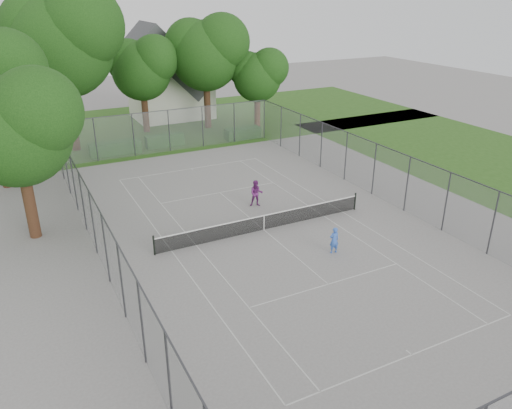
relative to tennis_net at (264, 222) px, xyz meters
name	(u,v)px	position (x,y,z in m)	size (l,w,h in m)	color
ground	(264,230)	(0.00, 0.00, -0.51)	(120.00, 120.00, 0.00)	slate
grass_far	(142,127)	(0.00, 26.00, -0.51)	(60.00, 20.00, 0.00)	#264E16
court_markings	(264,230)	(0.00, 0.00, -0.50)	(11.03, 23.83, 0.01)	beige
tennis_net	(264,222)	(0.00, 0.00, 0.00)	(12.87, 0.10, 1.10)	black
perimeter_fence	(264,201)	(0.00, 0.00, 1.30)	(18.08, 34.08, 3.52)	#38383D
tree_far_left	(62,38)	(-6.91, 20.92, 8.63)	(9.25, 8.45, 13.30)	#3C2215
tree_far_midleft	(142,66)	(0.05, 24.08, 5.66)	(6.25, 5.70, 8.98)	#3C2215
tree_far_midright	(207,50)	(5.92, 22.80, 6.89)	(7.49, 6.84, 10.77)	#3C2215
tree_far_right	(258,73)	(10.24, 20.61, 4.75)	(5.33, 4.87, 7.66)	#3C2215
tree_side_front	(16,124)	(-11.58, 5.00, 5.88)	(6.47, 5.91, 9.30)	#3C2215
hedge_left	(115,148)	(-4.33, 18.29, 0.01)	(4.16, 1.25, 1.04)	#1F4D18
hedge_mid	(165,140)	(0.03, 18.59, 0.01)	(3.32, 0.95, 1.04)	#1F4D18
hedge_right	(243,133)	(7.17, 17.74, -0.02)	(3.26, 1.20, 0.98)	#1F4D18
house	(170,80)	(4.07, 28.73, 3.40)	(7.80, 6.04, 9.71)	silver
girl_player	(334,240)	(1.98, -3.99, 0.21)	(0.53, 0.35, 1.45)	blue
woman_player	(256,193)	(1.19, 3.29, 0.34)	(0.82, 0.64, 1.70)	#70256F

